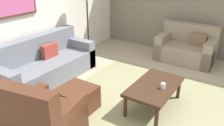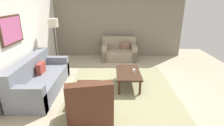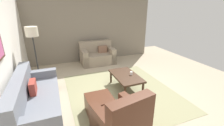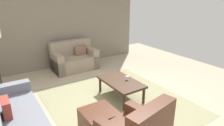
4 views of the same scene
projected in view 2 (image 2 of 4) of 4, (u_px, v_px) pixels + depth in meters
name	position (u px, v px, depth m)	size (l,w,h in m)	color
ground_plane	(121.00, 88.00, 4.74)	(8.00, 8.00, 0.00)	tan
rear_partition	(15.00, 37.00, 4.26)	(6.00, 0.12, 2.80)	silver
stone_feature_panel	(118.00, 22.00, 7.08)	(0.12, 5.20, 2.80)	slate
area_rug	(121.00, 88.00, 4.73)	(3.09, 2.76, 0.01)	gray
couch_main	(39.00, 80.00, 4.50)	(2.15, 0.85, 0.88)	slate
couch_loveseat	(119.00, 52.00, 6.96)	(0.82, 1.32, 0.88)	gray
armchair_leather	(90.00, 109.00, 3.28)	(0.93, 0.93, 0.95)	#4C2819
ottoman	(88.00, 93.00, 4.08)	(0.56, 0.56, 0.40)	#4C2819
coffee_table	(128.00, 74.00, 4.75)	(1.10, 0.64, 0.41)	#382316
cup	(134.00, 71.00, 4.69)	(0.07, 0.07, 0.09)	white
lamp_standing	(54.00, 28.00, 5.47)	(0.32, 0.32, 1.71)	black
framed_artwork	(11.00, 30.00, 3.94)	(0.86, 0.04, 0.64)	#472D1C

